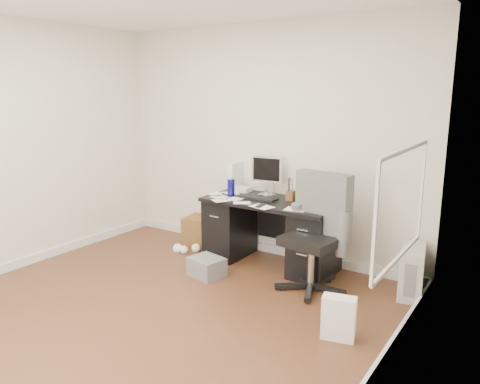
% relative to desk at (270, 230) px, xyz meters
% --- Properties ---
extents(ground, '(4.00, 4.00, 0.00)m').
position_rel_desk_xyz_m(ground, '(-0.30, -1.65, -0.40)').
color(ground, '#4E2F19').
rests_on(ground, ground).
extents(room_shell, '(4.02, 4.02, 2.71)m').
position_rel_desk_xyz_m(room_shell, '(-0.27, -1.62, 1.26)').
color(room_shell, beige).
rests_on(room_shell, ground).
extents(desk, '(1.50, 0.70, 0.75)m').
position_rel_desk_xyz_m(desk, '(0.00, 0.00, 0.00)').
color(desk, black).
rests_on(desk, ground).
extents(loose_papers, '(1.10, 0.60, 0.00)m').
position_rel_desk_xyz_m(loose_papers, '(-0.20, -0.05, 0.35)').
color(loose_papers, white).
rests_on(loose_papers, desk).
extents(lcd_monitor, '(0.39, 0.25, 0.47)m').
position_rel_desk_xyz_m(lcd_monitor, '(-0.16, 0.18, 0.58)').
color(lcd_monitor, silver).
rests_on(lcd_monitor, desk).
extents(keyboard, '(0.45, 0.16, 0.03)m').
position_rel_desk_xyz_m(keyboard, '(-0.15, -0.02, 0.36)').
color(keyboard, black).
rests_on(keyboard, desk).
extents(computer_mouse, '(0.07, 0.07, 0.06)m').
position_rel_desk_xyz_m(computer_mouse, '(0.42, -0.08, 0.38)').
color(computer_mouse, silver).
rests_on(computer_mouse, desk).
extents(travel_mug, '(0.09, 0.09, 0.19)m').
position_rel_desk_xyz_m(travel_mug, '(-0.50, -0.05, 0.45)').
color(travel_mug, '#16148E').
rests_on(travel_mug, desk).
extents(white_binder, '(0.14, 0.30, 0.34)m').
position_rel_desk_xyz_m(white_binder, '(-0.62, 0.24, 0.52)').
color(white_binder, silver).
rests_on(white_binder, desk).
extents(magazine_file, '(0.16, 0.23, 0.24)m').
position_rel_desk_xyz_m(magazine_file, '(0.48, 0.10, 0.47)').
color(magazine_file, '#A57E50').
rests_on(magazine_file, desk).
extents(pen_cup, '(0.11, 0.11, 0.25)m').
position_rel_desk_xyz_m(pen_cup, '(0.18, 0.12, 0.48)').
color(pen_cup, '#513417').
rests_on(pen_cup, desk).
extents(yellow_book, '(0.26, 0.28, 0.04)m').
position_rel_desk_xyz_m(yellow_book, '(0.68, -0.07, 0.37)').
color(yellow_book, '#D1D116').
rests_on(yellow_book, desk).
extents(paper_remote, '(0.28, 0.24, 0.02)m').
position_rel_desk_xyz_m(paper_remote, '(0.07, -0.30, 0.36)').
color(paper_remote, white).
rests_on(paper_remote, desk).
extents(office_chair, '(0.74, 0.74, 1.16)m').
position_rel_desk_xyz_m(office_chair, '(0.68, -0.37, 0.18)').
color(office_chair, '#505350').
rests_on(office_chair, ground).
extents(pc_tower, '(0.30, 0.51, 0.48)m').
position_rel_desk_xyz_m(pc_tower, '(1.54, 0.06, -0.16)').
color(pc_tower, '#A59F95').
rests_on(pc_tower, ground).
extents(shopping_bag, '(0.30, 0.24, 0.36)m').
position_rel_desk_xyz_m(shopping_bag, '(1.27, -1.11, -0.22)').
color(shopping_bag, white).
rests_on(shopping_bag, ground).
extents(wicker_basket, '(0.40, 0.40, 0.36)m').
position_rel_desk_xyz_m(wicker_basket, '(-1.11, 0.12, -0.22)').
color(wicker_basket, '#533618').
rests_on(wicker_basket, ground).
extents(desk_printer, '(0.40, 0.35, 0.20)m').
position_rel_desk_xyz_m(desk_printer, '(-0.39, -0.68, -0.30)').
color(desk_printer, slate).
rests_on(desk_printer, ground).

